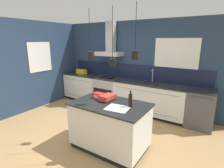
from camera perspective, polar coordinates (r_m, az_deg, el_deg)
name	(u,v)px	position (r m, az deg, el deg)	size (l,w,h in m)	color
ground_plane	(91,133)	(4.14, -6.75, -15.65)	(16.00, 16.00, 0.00)	tan
wall_back	(131,64)	(5.33, 6.31, 6.62)	(5.60, 2.37, 2.60)	navy
wall_left	(44,64)	(5.91, -21.31, 5.98)	(0.08, 3.80, 2.60)	navy
counter_run_left	(84,87)	(6.20, -9.26, -0.84)	(1.31, 0.64, 0.91)	black
counter_run_sink	(149,99)	(4.98, 12.00, -4.73)	(2.00, 0.64, 1.28)	black
oven_range	(108,91)	(5.58, -1.34, -2.42)	(0.77, 0.66, 0.91)	#B5B5BA
dishwasher	(201,109)	(4.72, 26.94, -7.18)	(0.61, 0.65, 0.91)	#4C4C51
kitchen_island	(110,126)	(3.44, -0.69, -13.42)	(1.43, 0.90, 0.91)	black
bottle_on_island	(130,100)	(3.06, 6.01, -5.31)	(0.07, 0.07, 0.30)	black
book_stack	(107,97)	(3.40, -1.63, -4.40)	(0.27, 0.35, 0.11)	beige
red_supply_box	(99,96)	(3.53, -4.40, -3.79)	(0.20, 0.16, 0.11)	red
paper_pile	(117,108)	(3.03, 1.78, -7.90)	(0.42, 0.36, 0.01)	silver
yellow_toolbox	(82,72)	(6.13, -9.90, 4.03)	(0.34, 0.18, 0.19)	gold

